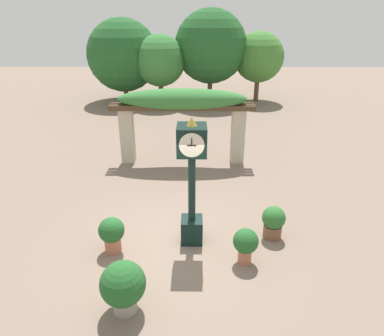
{
  "coord_description": "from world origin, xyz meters",
  "views": [
    {
      "loc": [
        0.42,
        -6.56,
        4.81
      ],
      "look_at": [
        0.37,
        0.58,
        1.64
      ],
      "focal_mm": 32.0,
      "sensor_mm": 36.0,
      "label": 1
    }
  ],
  "objects": [
    {
      "name": "potted_plant_near_right",
      "position": [
        -1.38,
        -0.32,
        0.48
      ],
      "size": [
        0.57,
        0.57,
        0.83
      ],
      "color": "#B26B4C",
      "rests_on": "ground"
    },
    {
      "name": "pergola",
      "position": [
        0.0,
        4.86,
        2.01
      ],
      "size": [
        4.93,
        1.05,
        2.61
      ],
      "color": "#BCB299",
      "rests_on": "ground"
    },
    {
      "name": "potted_plant_far_left",
      "position": [
        1.49,
        -0.68,
        0.48
      ],
      "size": [
        0.54,
        0.54,
        0.81
      ],
      "color": "#B26B4C",
      "rests_on": "ground"
    },
    {
      "name": "potted_plant_far_right",
      "position": [
        -0.8,
        -2.0,
        0.56
      ],
      "size": [
        0.8,
        0.8,
        1.0
      ],
      "color": "gray",
      "rests_on": "ground"
    },
    {
      "name": "potted_plant_near_left",
      "position": [
        2.27,
        0.24,
        0.43
      ],
      "size": [
        0.55,
        0.55,
        0.8
      ],
      "color": "brown",
      "rests_on": "ground"
    },
    {
      "name": "ground_plane",
      "position": [
        0.0,
        0.0,
        0.0
      ],
      "size": [
        60.0,
        60.0,
        0.0
      ],
      "primitive_type": "plane",
      "color": "#7F6B5B"
    },
    {
      "name": "pedestal_clock",
      "position": [
        0.37,
        0.08,
        1.67
      ],
      "size": [
        0.61,
        0.66,
        2.97
      ],
      "color": "black",
      "rests_on": "ground"
    },
    {
      "name": "tree_line",
      "position": [
        -0.58,
        14.44,
        2.83
      ],
      "size": [
        11.58,
        4.34,
        5.29
      ],
      "color": "brown",
      "rests_on": "ground"
    }
  ]
}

